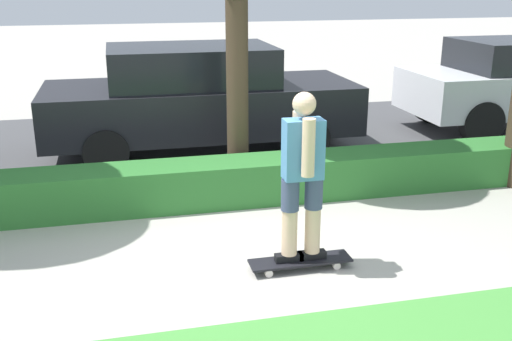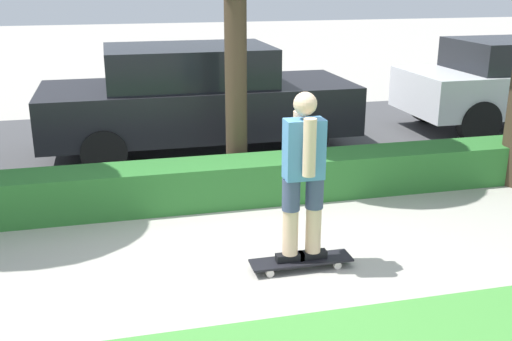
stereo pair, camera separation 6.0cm
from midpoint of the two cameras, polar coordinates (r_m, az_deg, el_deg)
The scene contains 6 objects.
ground_plane at distance 5.72m, azimuth -0.31°, elevation -8.65°, with size 60.00×60.00×0.00m, color #ADA89E.
street_asphalt at distance 9.60m, azimuth -6.19°, elevation 2.45°, with size 18.48×5.00×0.01m.
hedge_row at distance 7.07m, azimuth -3.35°, elevation -1.11°, with size 18.48×0.60×0.51m.
skateboard at distance 5.58m, azimuth 4.01°, elevation -8.59°, with size 0.95×0.24×0.09m.
skater_person at distance 5.26m, azimuth 4.21°, elevation -0.35°, with size 0.48×0.40×1.55m.
parked_car_middle at distance 9.13m, azimuth -5.87°, elevation 6.90°, with size 4.64×1.92×1.59m.
Camera 2 is at (-1.22, -4.96, 2.58)m, focal length 42.00 mm.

